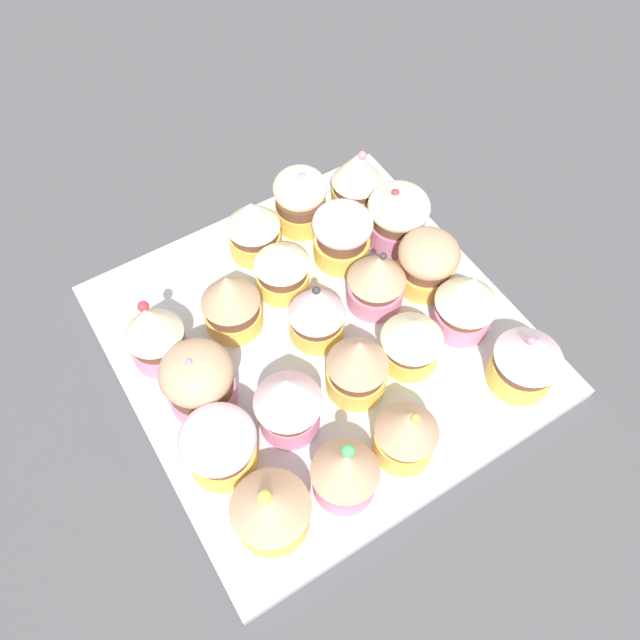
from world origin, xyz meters
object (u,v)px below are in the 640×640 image
(cupcake_14, at_px, (361,363))
(cupcake_2, at_px, (258,226))
(cupcake_4, at_px, (342,234))
(cupcake_16, at_px, (220,446))
(cupcake_5, at_px, (283,266))
(cupcake_3, at_px, (398,216))
(cupcake_12, at_px, (467,302))
(baking_tray, at_px, (320,340))
(cupcake_17, at_px, (527,360))
(cupcake_9, at_px, (377,280))
(cupcake_20, at_px, (271,508))
(cupcake_1, at_px, (300,199))
(cupcake_13, at_px, (412,340))
(cupcake_11, at_px, (198,378))
(cupcake_0, at_px, (357,179))
(cupcake_6, at_px, (231,301))
(cupcake_8, at_px, (430,264))
(cupcake_15, at_px, (288,402))
(cupcake_10, at_px, (318,311))
(cupcake_18, at_px, (408,431))
(cupcake_19, at_px, (345,471))
(cupcake_7, at_px, (154,333))

(cupcake_14, bearing_deg, cupcake_2, -90.29)
(cupcake_4, distance_m, cupcake_16, 0.25)
(cupcake_14, bearing_deg, cupcake_5, -89.15)
(cupcake_3, bearing_deg, cupcake_12, 85.38)
(baking_tray, bearing_deg, cupcake_17, 134.13)
(cupcake_14, bearing_deg, cupcake_3, -136.20)
(cupcake_9, height_order, cupcake_20, cupcake_9)
(cupcake_1, height_order, cupcake_13, cupcake_1)
(cupcake_11, height_order, cupcake_16, cupcake_11)
(cupcake_11, bearing_deg, cupcake_0, -153.45)
(baking_tray, xyz_separation_m, cupcake_2, (-0.00, -0.13, 0.04))
(cupcake_12, distance_m, cupcake_20, 0.26)
(cupcake_0, xyz_separation_m, cupcake_1, (0.07, -0.01, -0.00))
(cupcake_6, bearing_deg, cupcake_17, 135.05)
(cupcake_0, xyz_separation_m, cupcake_8, (0.00, 0.13, -0.00))
(cupcake_9, distance_m, cupcake_15, 0.16)
(cupcake_10, relative_size, cupcake_12, 0.99)
(cupcake_13, bearing_deg, cupcake_2, -74.36)
(cupcake_14, bearing_deg, cupcake_4, -116.88)
(cupcake_3, relative_size, cupcake_13, 1.08)
(cupcake_10, bearing_deg, cupcake_12, 151.75)
(cupcake_14, bearing_deg, cupcake_10, -87.78)
(cupcake_0, bearing_deg, cupcake_15, 43.86)
(cupcake_10, xyz_separation_m, cupcake_20, (0.13, 0.14, -0.00))
(cupcake_18, bearing_deg, cupcake_11, -47.35)
(baking_tray, relative_size, cupcake_0, 4.88)
(baking_tray, bearing_deg, cupcake_14, 93.39)
(cupcake_18, distance_m, cupcake_19, 0.06)
(baking_tray, bearing_deg, cupcake_3, -154.85)
(baking_tray, bearing_deg, cupcake_0, -134.81)
(baking_tray, distance_m, cupcake_5, 0.08)
(baking_tray, distance_m, cupcake_14, 0.08)
(cupcake_16, bearing_deg, cupcake_0, -144.20)
(cupcake_12, bearing_deg, cupcake_17, 95.90)
(cupcake_5, distance_m, cupcake_7, 0.14)
(cupcake_1, xyz_separation_m, cupcake_10, (0.06, 0.13, 0.00))
(cupcake_2, height_order, cupcake_9, same)
(cupcake_1, bearing_deg, cupcake_20, 54.78)
(cupcake_5, relative_size, cupcake_14, 0.85)
(cupcake_8, bearing_deg, cupcake_5, -31.05)
(cupcake_11, xyz_separation_m, cupcake_15, (-0.05, 0.06, 0.01))
(cupcake_1, bearing_deg, cupcake_18, 77.70)
(cupcake_2, distance_m, cupcake_15, 0.20)
(cupcake_18, bearing_deg, cupcake_19, 0.46)
(cupcake_1, bearing_deg, cupcake_7, 20.32)
(cupcake_1, relative_size, cupcake_17, 1.03)
(cupcake_10, bearing_deg, cupcake_19, 66.29)
(cupcake_8, bearing_deg, cupcake_7, -14.08)
(baking_tray, relative_size, cupcake_12, 4.93)
(cupcake_9, distance_m, cupcake_14, 0.10)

